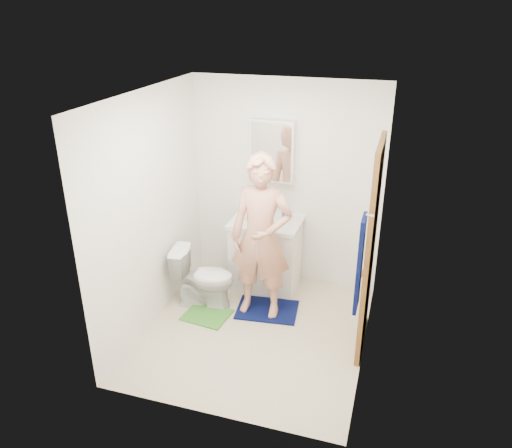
{
  "coord_description": "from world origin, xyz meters",
  "views": [
    {
      "loc": [
        1.26,
        -4.07,
        3.13
      ],
      "look_at": [
        -0.07,
        0.25,
        1.1
      ],
      "focal_mm": 35.0,
      "sensor_mm": 36.0,
      "label": 1
    }
  ],
  "objects_px": {
    "vanity_cabinet": "(266,255)",
    "toilet": "(204,277)",
    "medicine_cabinet": "(272,151)",
    "soap_dispenser": "(251,212)",
    "toothbrush_cup": "(287,215)",
    "towel": "(360,264)",
    "man": "(261,238)"
  },
  "relations": [
    {
      "from": "towel",
      "to": "man",
      "type": "bearing_deg",
      "value": 139.52
    },
    {
      "from": "soap_dispenser",
      "to": "man",
      "type": "xyz_separation_m",
      "value": [
        0.28,
        -0.55,
        -0.03
      ]
    },
    {
      "from": "vanity_cabinet",
      "to": "towel",
      "type": "xyz_separation_m",
      "value": [
        1.18,
        -1.48,
        0.85
      ]
    },
    {
      "from": "medicine_cabinet",
      "to": "man",
      "type": "height_order",
      "value": "medicine_cabinet"
    },
    {
      "from": "towel",
      "to": "man",
      "type": "distance_m",
      "value": 1.45
    },
    {
      "from": "vanity_cabinet",
      "to": "toilet",
      "type": "distance_m",
      "value": 0.81
    },
    {
      "from": "toilet",
      "to": "towel",
      "type": "bearing_deg",
      "value": -123.85
    },
    {
      "from": "toothbrush_cup",
      "to": "man",
      "type": "distance_m",
      "value": 0.69
    },
    {
      "from": "medicine_cabinet",
      "to": "toilet",
      "type": "relative_size",
      "value": 1.02
    },
    {
      "from": "toothbrush_cup",
      "to": "towel",
      "type": "bearing_deg",
      "value": -58.69
    },
    {
      "from": "towel",
      "to": "toothbrush_cup",
      "type": "bearing_deg",
      "value": 121.31
    },
    {
      "from": "medicine_cabinet",
      "to": "vanity_cabinet",
      "type": "bearing_deg",
      "value": -90.0
    },
    {
      "from": "vanity_cabinet",
      "to": "toothbrush_cup",
      "type": "distance_m",
      "value": 0.55
    },
    {
      "from": "medicine_cabinet",
      "to": "towel",
      "type": "bearing_deg",
      "value": -55.39
    },
    {
      "from": "towel",
      "to": "soap_dispenser",
      "type": "relative_size",
      "value": 4.52
    },
    {
      "from": "medicine_cabinet",
      "to": "man",
      "type": "relative_size",
      "value": 0.4
    },
    {
      "from": "vanity_cabinet",
      "to": "toothbrush_cup",
      "type": "xyz_separation_m",
      "value": [
        0.21,
        0.11,
        0.49
      ]
    },
    {
      "from": "medicine_cabinet",
      "to": "soap_dispenser",
      "type": "bearing_deg",
      "value": -125.48
    },
    {
      "from": "soap_dispenser",
      "to": "towel",
      "type": "bearing_deg",
      "value": -47.17
    },
    {
      "from": "towel",
      "to": "soap_dispenser",
      "type": "bearing_deg",
      "value": 132.83
    },
    {
      "from": "man",
      "to": "medicine_cabinet",
      "type": "bearing_deg",
      "value": 97.04
    },
    {
      "from": "vanity_cabinet",
      "to": "man",
      "type": "relative_size",
      "value": 0.45
    },
    {
      "from": "man",
      "to": "towel",
      "type": "bearing_deg",
      "value": -41.13
    },
    {
      "from": "vanity_cabinet",
      "to": "toothbrush_cup",
      "type": "bearing_deg",
      "value": 28.04
    },
    {
      "from": "toilet",
      "to": "man",
      "type": "height_order",
      "value": "man"
    },
    {
      "from": "vanity_cabinet",
      "to": "medicine_cabinet",
      "type": "distance_m",
      "value": 1.22
    },
    {
      "from": "toilet",
      "to": "soap_dispenser",
      "type": "distance_m",
      "value": 0.91
    },
    {
      "from": "toothbrush_cup",
      "to": "man",
      "type": "height_order",
      "value": "man"
    },
    {
      "from": "vanity_cabinet",
      "to": "man",
      "type": "height_order",
      "value": "man"
    },
    {
      "from": "towel",
      "to": "toothbrush_cup",
      "type": "height_order",
      "value": "towel"
    },
    {
      "from": "vanity_cabinet",
      "to": "toilet",
      "type": "height_order",
      "value": "vanity_cabinet"
    },
    {
      "from": "medicine_cabinet",
      "to": "towel",
      "type": "distance_m",
      "value": 2.11
    }
  ]
}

